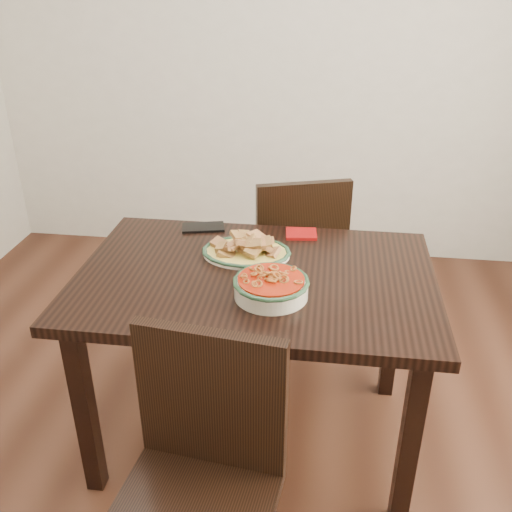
# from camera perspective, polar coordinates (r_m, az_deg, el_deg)

# --- Properties ---
(floor) EXTENTS (3.50, 3.50, 0.00)m
(floor) POSITION_cam_1_polar(r_m,az_deg,el_deg) (2.45, -2.83, -17.52)
(floor) COLOR #381C12
(floor) RESTS_ON ground
(wall_back) EXTENTS (3.50, 0.10, 2.60)m
(wall_back) POSITION_cam_1_polar(r_m,az_deg,el_deg) (3.49, 2.11, 20.34)
(wall_back) COLOR silver
(wall_back) RESTS_ON ground
(dining_table) EXTENTS (1.26, 0.84, 0.75)m
(dining_table) POSITION_cam_1_polar(r_m,az_deg,el_deg) (2.05, -0.08, -4.06)
(dining_table) COLOR black
(dining_table) RESTS_ON ground
(chair_far) EXTENTS (0.53, 0.53, 0.89)m
(chair_far) POSITION_cam_1_polar(r_m,az_deg,el_deg) (2.70, 4.01, 0.30)
(chair_far) COLOR black
(chair_far) RESTS_ON ground
(chair_near) EXTENTS (0.47, 0.47, 0.89)m
(chair_near) POSITION_cam_1_polar(r_m,az_deg,el_deg) (1.65, -5.58, -20.82)
(chair_near) COLOR black
(chair_near) RESTS_ON ground
(fish_plate) EXTENTS (0.32, 0.25, 0.11)m
(fish_plate) POSITION_cam_1_polar(r_m,az_deg,el_deg) (2.11, -0.98, 1.17)
(fish_plate) COLOR #F2E9CC
(fish_plate) RESTS_ON dining_table
(noodle_bowl) EXTENTS (0.25, 0.25, 0.08)m
(noodle_bowl) POSITION_cam_1_polar(r_m,az_deg,el_deg) (1.85, 1.52, -2.87)
(noodle_bowl) COLOR beige
(noodle_bowl) RESTS_ON dining_table
(smartphone) EXTENTS (0.19, 0.13, 0.01)m
(smartphone) POSITION_cam_1_polar(r_m,az_deg,el_deg) (2.35, -5.31, 2.88)
(smartphone) COLOR black
(smartphone) RESTS_ON dining_table
(napkin) EXTENTS (0.13, 0.11, 0.01)m
(napkin) POSITION_cam_1_polar(r_m,az_deg,el_deg) (2.29, 4.55, 2.23)
(napkin) COLOR #920B0A
(napkin) RESTS_ON dining_table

